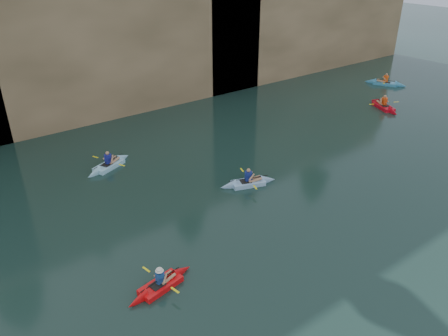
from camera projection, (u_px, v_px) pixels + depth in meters
ground at (344, 278)px, 17.02m from camera, size 160.00×160.00×0.00m
cliff at (61, 20)px, 35.55m from camera, size 70.00×16.00×12.00m
cliff_slab_center at (124, 35)px, 31.51m from camera, size 24.00×2.40×11.40m
cliff_slab_east at (313, 20)px, 42.52m from camera, size 26.00×2.40×9.84m
sea_cave_center at (53, 108)px, 29.73m from camera, size 3.50×1.00×3.20m
sea_cave_east at (218, 67)px, 36.90m from camera, size 5.00×1.00×4.50m
main_kayaker at (161, 285)px, 16.48m from camera, size 3.09×2.06×1.12m
kayaker_ltblue_near at (248, 183)px, 23.47m from camera, size 3.21×2.33×1.24m
kayaker_red_far at (384, 106)px, 34.33m from camera, size 2.43×3.64×1.33m
kayaker_ltblue_mid at (109, 165)px, 25.31m from camera, size 3.37×2.33×1.27m
kayaker_blue_east at (385, 83)px, 39.97m from camera, size 2.38×3.66×1.32m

